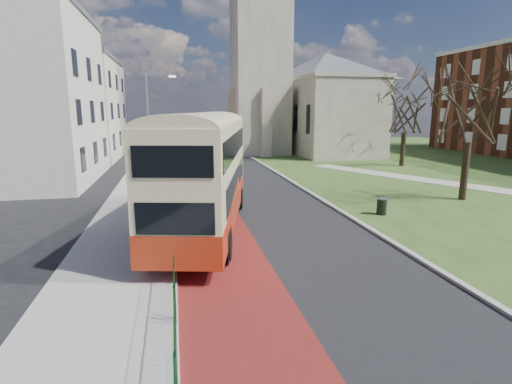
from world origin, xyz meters
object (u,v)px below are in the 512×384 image
object	(u,v)px
streetlamp	(151,123)
litter_bin	(382,206)
winter_tree_near	(473,94)
winter_tree_far	(406,106)
bus	(204,167)

from	to	relation	value
streetlamp	litter_bin	size ratio (longest dim) A/B	8.87
winter_tree_near	winter_tree_far	size ratio (longest dim) A/B	1.09
streetlamp	bus	bearing A→B (deg)	-76.25
streetlamp	litter_bin	distance (m)	16.99
bus	winter_tree_far	bearing A→B (deg)	53.09
litter_bin	streetlamp	bearing A→B (deg)	138.48
winter_tree_near	bus	bearing A→B (deg)	-169.02
winter_tree_near	winter_tree_far	distance (m)	15.42
winter_tree_far	litter_bin	world-z (taller)	winter_tree_far
bus	litter_bin	bearing A→B (deg)	17.78
bus	winter_tree_far	xyz separation A→B (m)	(21.02, 17.82, 2.96)
bus	winter_tree_far	distance (m)	27.72
litter_bin	winter_tree_far	bearing A→B (deg)	55.81
streetlamp	bus	distance (m)	12.21
streetlamp	litter_bin	world-z (taller)	streetlamp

